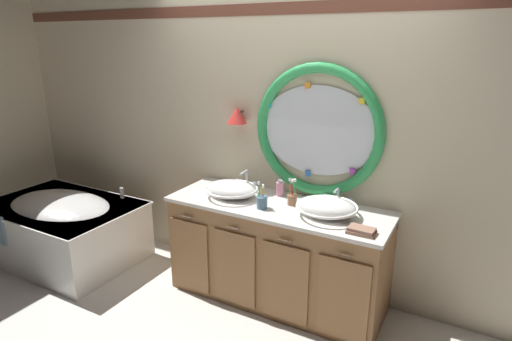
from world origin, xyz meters
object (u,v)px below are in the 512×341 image
at_px(bathtub, 63,225).
at_px(sink_basin_left, 231,189).
at_px(folded_hand_towel, 361,231).
at_px(toothbrush_holder_left, 262,201).
at_px(toothbrush_holder_right, 292,198).
at_px(soap_dispenser, 280,189).
at_px(sink_basin_right, 327,207).

distance_m(bathtub, sink_basin_left, 1.87).
distance_m(bathtub, folded_hand_towel, 2.93).
relative_size(toothbrush_holder_left, toothbrush_holder_right, 0.99).
bearing_deg(sink_basin_left, bathtub, -168.34).
relative_size(toothbrush_holder_right, soap_dispenser, 1.51).
height_order(sink_basin_right, soap_dispenser, soap_dispenser).
bearing_deg(toothbrush_holder_left, folded_hand_towel, -5.15).
height_order(sink_basin_right, toothbrush_holder_left, toothbrush_holder_left).
distance_m(sink_basin_left, folded_hand_towel, 1.15).
height_order(bathtub, soap_dispenser, soap_dispenser).
relative_size(bathtub, toothbrush_holder_left, 6.91).
height_order(sink_basin_left, sink_basin_right, sink_basin_right).
relative_size(sink_basin_left, folded_hand_towel, 2.36).
distance_m(toothbrush_holder_right, folded_hand_towel, 0.67).
bearing_deg(bathtub, sink_basin_left, 11.66).
xyz_separation_m(soap_dispenser, folded_hand_towel, (0.79, -0.39, -0.04)).
relative_size(toothbrush_holder_left, folded_hand_towel, 1.14).
relative_size(sink_basin_right, soap_dispenser, 3.20).
bearing_deg(sink_basin_right, folded_hand_towel, -29.30).
distance_m(sink_basin_right, soap_dispenser, 0.53).
bearing_deg(folded_hand_towel, sink_basin_right, 150.70).
bearing_deg(soap_dispenser, sink_basin_left, -147.64).
bearing_deg(sink_basin_right, bathtub, -172.04).
bearing_deg(folded_hand_towel, toothbrush_holder_right, 157.86).
distance_m(sink_basin_left, toothbrush_holder_left, 0.35).
height_order(sink_basin_left, toothbrush_holder_left, toothbrush_holder_left).
xyz_separation_m(toothbrush_holder_left, toothbrush_holder_right, (0.18, 0.18, 0.00)).
bearing_deg(sink_basin_right, soap_dispenser, 155.77).
bearing_deg(toothbrush_holder_right, soap_dispenser, 140.95).
height_order(toothbrush_holder_right, folded_hand_towel, toothbrush_holder_right).
bearing_deg(bathtub, toothbrush_holder_left, 7.08).
xyz_separation_m(bathtub, soap_dispenser, (2.09, 0.58, 0.56)).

